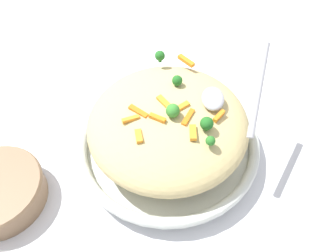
% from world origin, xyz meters
% --- Properties ---
extents(ground_plane, '(2.40, 2.40, 0.00)m').
position_xyz_m(ground_plane, '(0.00, 0.00, 0.00)').
color(ground_plane, silver).
extents(serving_bowl, '(0.36, 0.36, 0.05)m').
position_xyz_m(serving_bowl, '(0.00, 0.00, 0.02)').
color(serving_bowl, silver).
rests_on(serving_bowl, ground_plane).
extents(pasta_mound, '(0.30, 0.30, 0.09)m').
position_xyz_m(pasta_mound, '(0.00, 0.00, 0.09)').
color(pasta_mound, '#D1BA7A').
rests_on(pasta_mound, serving_bowl).
extents(carrot_piece_0, '(0.02, 0.03, 0.01)m').
position_xyz_m(carrot_piece_0, '(0.03, -0.02, 0.14)').
color(carrot_piece_0, orange).
rests_on(carrot_piece_0, pasta_mound).
extents(carrot_piece_1, '(0.04, 0.03, 0.01)m').
position_xyz_m(carrot_piece_1, '(-0.01, -0.01, 0.14)').
color(carrot_piece_1, orange).
rests_on(carrot_piece_1, pasta_mound).
extents(carrot_piece_2, '(0.03, 0.03, 0.01)m').
position_xyz_m(carrot_piece_2, '(-0.13, 0.03, 0.13)').
color(carrot_piece_2, orange).
rests_on(carrot_piece_2, pasta_mound).
extents(carrot_piece_3, '(0.03, 0.04, 0.01)m').
position_xyz_m(carrot_piece_3, '(0.01, -0.05, 0.13)').
color(carrot_piece_3, orange).
rests_on(carrot_piece_3, pasta_mound).
extents(carrot_piece_4, '(0.03, 0.03, 0.01)m').
position_xyz_m(carrot_piece_4, '(-0.00, 0.02, 0.14)').
color(carrot_piece_4, orange).
rests_on(carrot_piece_4, pasta_mound).
extents(carrot_piece_5, '(0.04, 0.02, 0.01)m').
position_xyz_m(carrot_piece_5, '(0.02, 0.04, 0.13)').
color(carrot_piece_5, orange).
rests_on(carrot_piece_5, pasta_mound).
extents(carrot_piece_6, '(0.03, 0.02, 0.01)m').
position_xyz_m(carrot_piece_6, '(0.06, -0.05, 0.13)').
color(carrot_piece_6, orange).
rests_on(carrot_piece_6, pasta_mound).
extents(carrot_piece_7, '(0.03, 0.01, 0.01)m').
position_xyz_m(carrot_piece_7, '(0.05, 0.04, 0.13)').
color(carrot_piece_7, orange).
rests_on(carrot_piece_7, pasta_mound).
extents(carrot_piece_8, '(0.03, 0.02, 0.01)m').
position_xyz_m(carrot_piece_8, '(0.01, 0.09, 0.13)').
color(carrot_piece_8, orange).
rests_on(carrot_piece_8, pasta_mound).
extents(carrot_piece_9, '(0.02, 0.03, 0.01)m').
position_xyz_m(carrot_piece_9, '(0.03, -0.06, 0.13)').
color(carrot_piece_9, orange).
rests_on(carrot_piece_9, pasta_mound).
extents(broccoli_floret_0, '(0.02, 0.02, 0.02)m').
position_xyz_m(broccoli_floret_0, '(-0.13, -0.02, 0.14)').
color(broccoli_floret_0, '#205B1C').
rests_on(broccoli_floret_0, pasta_mound).
extents(broccoli_floret_1, '(0.02, 0.02, 0.02)m').
position_xyz_m(broccoli_floret_1, '(0.07, 0.07, 0.14)').
color(broccoli_floret_1, '#296820').
rests_on(broccoli_floret_1, pasta_mound).
extents(broccoli_floret_2, '(0.02, 0.02, 0.03)m').
position_xyz_m(broccoli_floret_2, '(0.04, 0.07, 0.14)').
color(broccoli_floret_2, '#205B1C').
rests_on(broccoli_floret_2, pasta_mound).
extents(broccoli_floret_3, '(0.02, 0.02, 0.03)m').
position_xyz_m(broccoli_floret_3, '(0.02, 0.01, 0.15)').
color(broccoli_floret_3, '#377928').
rests_on(broccoli_floret_3, pasta_mound).
extents(broccoli_floret_4, '(0.02, 0.02, 0.02)m').
position_xyz_m(broccoli_floret_4, '(-0.06, 0.01, 0.14)').
color(broccoli_floret_4, '#205B1C').
rests_on(broccoli_floret_4, pasta_mound).
extents(serving_spoon, '(0.15, 0.11, 0.09)m').
position_xyz_m(serving_spoon, '(-0.02, 0.10, 0.15)').
color(serving_spoon, '#B7B7BC').
rests_on(serving_spoon, pasta_mound).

